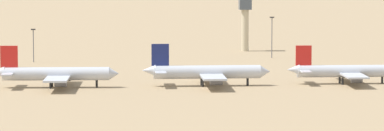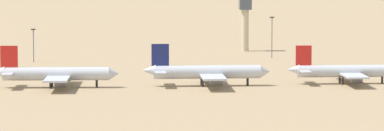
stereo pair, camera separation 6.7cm
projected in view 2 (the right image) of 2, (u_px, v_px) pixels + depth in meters
ground at (204, 88)px, 350.02m from camera, size 4000.00×4000.00×0.00m
parked_jet_red_3 at (55, 74)px, 351.04m from camera, size 40.26×33.81×13.31m
parked_jet_navy_4 at (206, 72)px, 355.47m from camera, size 40.95×34.24×13.57m
parked_jet_red_5 at (345, 71)px, 361.37m from camera, size 37.90×31.70×12.56m
control_tower at (245, 19)px, 480.35m from camera, size 5.20×5.20×23.02m
light_pole_west at (272, 34)px, 449.36m from camera, size 1.80×0.50×16.69m
light_pole_mid at (33, 42)px, 432.25m from camera, size 1.80×0.50×13.00m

